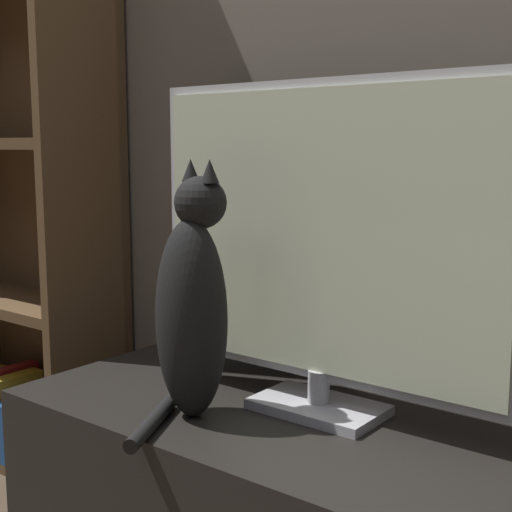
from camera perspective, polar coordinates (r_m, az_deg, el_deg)
tv_stand at (r=1.54m, az=1.16°, el=-19.71°), size 1.11×0.49×0.41m
tv at (r=1.39m, az=5.27°, el=1.08°), size 0.80×0.16×0.66m
cat at (r=1.39m, az=-5.04°, el=-4.11°), size 0.17×0.29×0.51m
bookshelf at (r=2.21m, az=-17.98°, el=6.07°), size 0.66×0.28×1.89m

